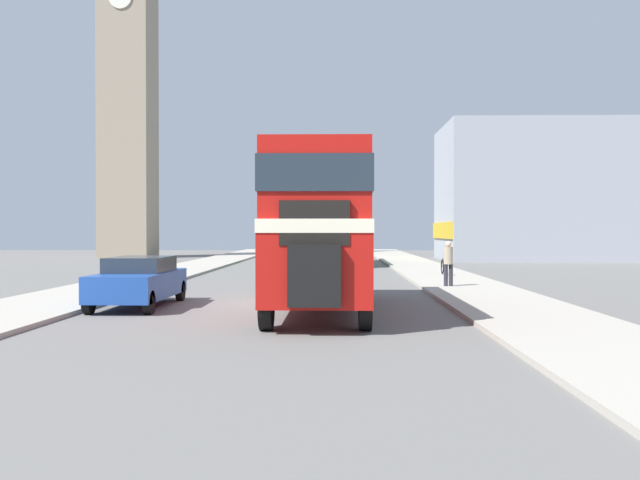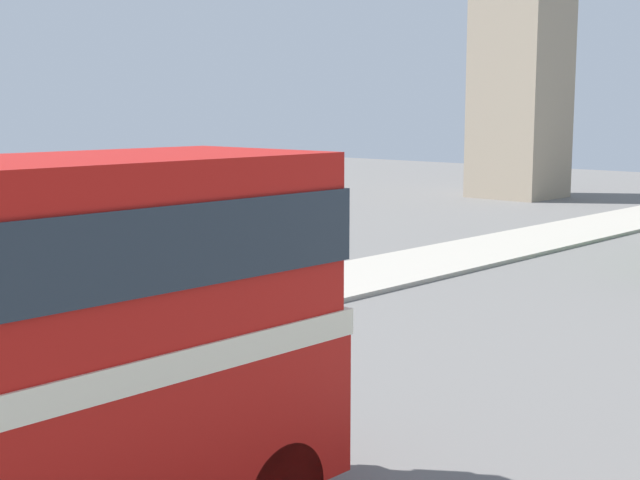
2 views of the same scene
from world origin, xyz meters
name	(u,v)px [view 1 (image 1 of 2)]	position (x,y,z in m)	size (l,w,h in m)	color
ground_plane	(276,304)	(0.00, 0.00, 0.00)	(120.00, 120.00, 0.00)	slate
sidewalk_right	(501,302)	(6.75, 0.00, 0.06)	(3.50, 120.00, 0.12)	#A8A093
sidewalk_left	(55,301)	(-6.75, 0.00, 0.06)	(3.50, 120.00, 0.12)	#A8A093
double_decker_bus	(320,219)	(1.36, -1.82, 2.52)	(2.48, 9.96, 4.22)	#B2140F
bus_distant	(326,227)	(1.14, 25.03, 2.48)	(2.45, 11.13, 4.14)	#1E602D
car_parked_near	(139,281)	(-3.91, -0.94, 0.76)	(1.79, 4.67, 1.45)	#1E479E
pedestrian_walking	(448,261)	(6.03, 5.53, 1.08)	(0.34, 0.34, 1.70)	#282833
bicycle_on_pavement	(444,267)	(6.91, 12.44, 0.48)	(0.05, 1.76, 0.78)	black
church_tower	(128,51)	(-15.53, 37.39, 17.12)	(4.29, 4.29, 33.63)	gray
shop_building_block	(575,193)	(19.93, 33.07, 5.10)	(20.17, 9.94, 10.20)	#999EA8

